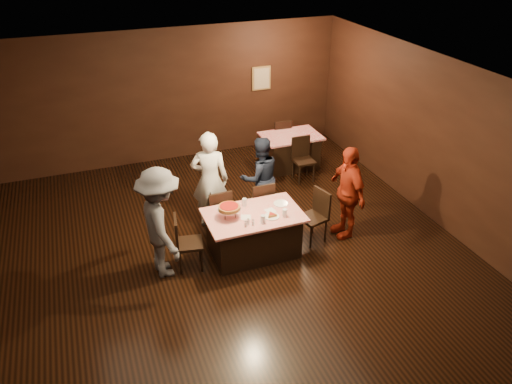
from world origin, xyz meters
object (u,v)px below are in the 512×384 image
(glass_front_right, at_px, (285,213))
(chair_back_near, at_px, (304,160))
(diner_navy_hoodie, at_px, (260,178))
(main_table, at_px, (254,234))
(chair_far_right, at_px, (260,204))
(glass_back, at_px, (245,202))
(diner_grey_knit, at_px, (161,223))
(pizza_stand, at_px, (229,208))
(diner_red_shirt, at_px, (347,192))
(diner_white_jacket, at_px, (210,180))
(glass_front_left, at_px, (263,219))
(back_table, at_px, (290,151))
(chair_back_far, at_px, (280,138))
(plate_empty, at_px, (281,203))
(chair_end_right, at_px, (313,217))
(chair_far_left, at_px, (218,212))
(chair_end_left, at_px, (189,242))

(glass_front_right, bearing_deg, chair_back_near, 58.03)
(diner_navy_hoodie, bearing_deg, main_table, 61.62)
(chair_far_right, bearing_deg, glass_back, 43.54)
(diner_grey_knit, distance_m, pizza_stand, 1.11)
(chair_far_right, height_order, diner_red_shirt, diner_red_shirt)
(diner_white_jacket, xyz_separation_m, pizza_stand, (0.01, -1.08, 0.03))
(main_table, xyz_separation_m, glass_front_right, (0.45, -0.25, 0.46))
(chair_back_near, distance_m, diner_white_jacket, 2.59)
(chair_back_near, distance_m, glass_front_left, 3.10)
(back_table, bearing_deg, glass_front_left, -121.07)
(chair_back_far, distance_m, glass_front_right, 3.98)
(back_table, xyz_separation_m, chair_far_right, (-1.54, -2.08, 0.09))
(glass_front_left, bearing_deg, diner_red_shirt, 9.56)
(diner_white_jacket, xyz_separation_m, diner_red_shirt, (2.15, -1.15, -0.07))
(pizza_stand, height_order, plate_empty, pizza_stand)
(main_table, distance_m, diner_white_jacket, 1.32)
(diner_red_shirt, relative_size, glass_front_right, 12.23)
(pizza_stand, bearing_deg, chair_end_right, -1.91)
(diner_white_jacket, distance_m, glass_front_right, 1.63)
(chair_back_near, height_order, diner_red_shirt, diner_red_shirt)
(main_table, distance_m, glass_front_right, 0.69)
(main_table, height_order, glass_front_left, glass_front_left)
(diner_grey_knit, bearing_deg, back_table, -56.93)
(chair_far_left, height_order, glass_back, chair_far_left)
(chair_back_far, relative_size, diner_red_shirt, 0.55)
(chair_far_left, bearing_deg, chair_end_right, 150.23)
(main_table, relative_size, back_table, 1.23)
(plate_empty, relative_size, glass_back, 1.79)
(chair_far_left, relative_size, chair_end_right, 1.00)
(main_table, xyz_separation_m, diner_grey_knit, (-1.51, 0.02, 0.54))
(main_table, height_order, diner_grey_knit, diner_grey_knit)
(chair_far_left, height_order, chair_back_far, same)
(chair_far_right, relative_size, diner_white_jacket, 0.51)
(chair_back_near, distance_m, chair_back_far, 1.30)
(diner_navy_hoodie, distance_m, glass_front_right, 1.38)
(chair_end_left, relative_size, glass_back, 6.79)
(diner_white_jacket, relative_size, diner_navy_hoodie, 1.16)
(main_table, height_order, chair_far_right, chair_far_right)
(chair_end_left, bearing_deg, main_table, -80.06)
(chair_far_left, bearing_deg, chair_far_right, 176.79)
(chair_end_left, bearing_deg, chair_far_right, -53.49)
(chair_far_left, xyz_separation_m, diner_white_jacket, (-0.01, 0.38, 0.45))
(chair_far_left, xyz_separation_m, chair_end_right, (1.50, -0.75, 0.00))
(chair_back_far, bearing_deg, chair_far_left, 52.36)
(diner_navy_hoodie, distance_m, pizza_stand, 1.44)
(chair_back_far, distance_m, glass_front_left, 4.19)
(chair_far_right, distance_m, diner_navy_hoodie, 0.51)
(chair_end_left, relative_size, pizza_stand, 2.50)
(chair_back_near, xyz_separation_m, diner_grey_knit, (-3.45, -2.11, 0.45))
(chair_end_left, relative_size, glass_front_right, 6.79)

